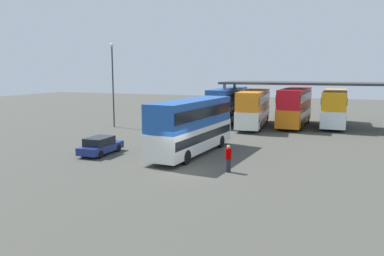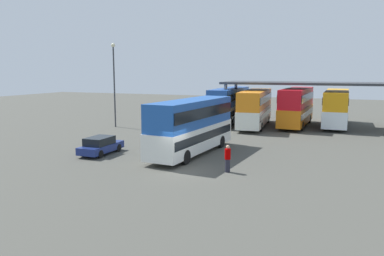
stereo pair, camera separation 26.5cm
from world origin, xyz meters
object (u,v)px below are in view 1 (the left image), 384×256
object	(u,v)px
double_decker_near_canopy	(228,104)
parked_hatchback	(100,146)
double_decker_end_of_row	(335,107)
lamppost_tall	(113,76)
double_decker_far_right	(295,106)
double_decker_mid_row	(254,107)
pedestrian_waiting	(228,159)
double_decker_main	(192,124)

from	to	relation	value
double_decker_near_canopy	parked_hatchback	bearing A→B (deg)	167.32
double_decker_near_canopy	double_decker_end_of_row	distance (m)	12.33
double_decker_end_of_row	lamppost_tall	distance (m)	25.51
parked_hatchback	double_decker_far_right	bearing A→B (deg)	-31.18
double_decker_near_canopy	double_decker_far_right	world-z (taller)	double_decker_far_right
double_decker_mid_row	double_decker_far_right	size ratio (longest dim) A/B	1.08
double_decker_far_right	lamppost_tall	world-z (taller)	lamppost_tall
double_decker_mid_row	pedestrian_waiting	size ratio (longest dim) A/B	6.56
parked_hatchback	double_decker_main	bearing A→B (deg)	-67.89
double_decker_near_canopy	double_decker_mid_row	bearing A→B (deg)	-121.73
parked_hatchback	double_decker_far_right	size ratio (longest dim) A/B	0.38
parked_hatchback	double_decker_near_canopy	distance (m)	21.31
double_decker_main	double_decker_end_of_row	xyz separation A→B (m)	(9.89, 19.72, -0.03)
double_decker_mid_row	double_decker_far_right	xyz separation A→B (m)	(4.32, 2.08, 0.11)
double_decker_main	lamppost_tall	bearing A→B (deg)	58.36
parked_hatchback	lamppost_tall	xyz separation A→B (m)	(-6.91, 12.53, 5.07)
lamppost_tall	double_decker_main	bearing A→B (deg)	-36.24
double_decker_near_canopy	double_decker_mid_row	xyz separation A→B (m)	(3.65, -2.12, -0.05)
double_decker_near_canopy	pedestrian_waiting	xyz separation A→B (m)	(6.40, -22.22, -1.45)
double_decker_far_right	lamppost_tall	bearing A→B (deg)	115.72
lamppost_tall	pedestrian_waiting	size ratio (longest dim) A/B	5.39
double_decker_main	double_decker_far_right	bearing A→B (deg)	-12.73
parked_hatchback	double_decker_end_of_row	distance (m)	27.82
double_decker_main	double_decker_mid_row	distance (m)	16.03
double_decker_main	double_decker_near_canopy	distance (m)	18.25
double_decker_near_canopy	double_decker_mid_row	world-z (taller)	double_decker_near_canopy
pedestrian_waiting	double_decker_main	bearing A→B (deg)	-150.22
parked_hatchback	pedestrian_waiting	size ratio (longest dim) A/B	2.33
double_decker_main	lamppost_tall	distance (m)	16.90
double_decker_main	double_decker_near_canopy	xyz separation A→B (m)	(-2.34, 18.10, 0.03)
double_decker_mid_row	lamppost_tall	size ratio (longest dim) A/B	1.22
parked_hatchback	double_decker_mid_row	world-z (taller)	double_decker_mid_row
lamppost_tall	pedestrian_waiting	world-z (taller)	lamppost_tall
double_decker_near_canopy	lamppost_tall	bearing A→B (deg)	125.52
parked_hatchback	double_decker_mid_row	distance (m)	20.33
double_decker_end_of_row	pedestrian_waiting	size ratio (longest dim) A/B	6.33
double_decker_end_of_row	pedestrian_waiting	bearing A→B (deg)	166.68
double_decker_near_canopy	double_decker_far_right	distance (m)	7.97
double_decker_near_canopy	double_decker_mid_row	size ratio (longest dim) A/B	1.02
double_decker_main	double_decker_end_of_row	world-z (taller)	double_decker_main
double_decker_main	double_decker_mid_row	size ratio (longest dim) A/B	0.92
double_decker_mid_row	parked_hatchback	bearing A→B (deg)	153.07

